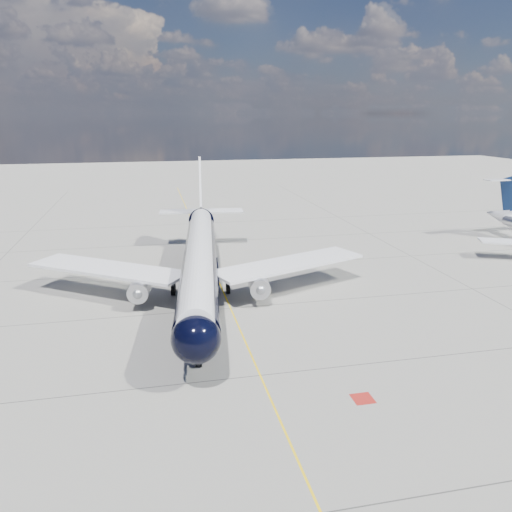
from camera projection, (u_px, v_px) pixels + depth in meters
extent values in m
plane|color=gray|center=(209.00, 259.00, 73.75)|extent=(320.00, 320.00, 0.00)
cube|color=yellow|center=(213.00, 268.00, 69.05)|extent=(0.16, 160.00, 0.01)
cube|color=maroon|center=(363.00, 399.00, 37.53)|extent=(1.60, 1.60, 0.01)
cylinder|color=black|center=(200.00, 262.00, 57.10)|extent=(8.32, 38.69, 3.85)
sphere|color=black|center=(196.00, 339.00, 37.70)|extent=(4.27, 4.27, 3.85)
cone|color=black|center=(202.00, 216.00, 79.72)|extent=(4.65, 7.49, 3.85)
cylinder|color=white|center=(199.00, 254.00, 56.83)|extent=(7.71, 40.60, 3.00)
cube|color=black|center=(196.00, 333.00, 37.36)|extent=(2.56, 1.49, 0.56)
cube|color=white|center=(108.00, 269.00, 57.83)|extent=(18.88, 15.24, 0.32)
cube|color=white|center=(289.00, 264.00, 59.78)|extent=(19.97, 11.79, 0.32)
cube|color=black|center=(200.00, 274.00, 57.49)|extent=(5.41, 10.56, 1.01)
cylinder|color=#ADADB4|center=(140.00, 287.00, 55.13)|extent=(2.80, 4.89, 2.27)
cylinder|color=#ADADB4|center=(259.00, 283.00, 56.33)|extent=(2.80, 4.89, 2.27)
sphere|color=gray|center=(138.00, 294.00, 53.09)|extent=(1.24, 1.24, 1.11)
sphere|color=gray|center=(260.00, 290.00, 54.30)|extent=(1.24, 1.24, 1.11)
cube|color=white|center=(140.00, 280.00, 55.12)|extent=(0.60, 3.25, 1.11)
cube|color=white|center=(258.00, 277.00, 56.32)|extent=(0.60, 3.25, 1.11)
cube|color=white|center=(200.00, 184.00, 77.82)|extent=(1.07, 6.42, 8.64)
cube|color=white|center=(201.00, 211.00, 79.50)|extent=(13.46, 4.76, 0.22)
cylinder|color=gray|center=(198.00, 353.00, 41.92)|extent=(0.20, 0.20, 2.13)
cylinder|color=black|center=(196.00, 363.00, 42.15)|extent=(0.26, 0.73, 0.71)
cylinder|color=black|center=(201.00, 363.00, 42.19)|extent=(0.26, 0.73, 0.71)
cylinder|color=gray|center=(173.00, 283.00, 59.05)|extent=(0.29, 0.29, 1.93)
cylinder|color=gray|center=(228.00, 281.00, 59.64)|extent=(0.29, 0.29, 1.93)
cylinder|color=black|center=(173.00, 291.00, 58.74)|extent=(0.58, 1.16, 1.11)
cylinder|color=black|center=(174.00, 288.00, 59.81)|extent=(0.58, 1.16, 1.11)
cylinder|color=black|center=(228.00, 289.00, 59.33)|extent=(0.58, 1.16, 1.11)
cylinder|color=black|center=(228.00, 286.00, 60.40)|extent=(0.58, 1.16, 1.11)
cone|color=white|center=(498.00, 215.00, 87.12)|extent=(3.18, 5.34, 2.77)
cube|color=#0B204D|center=(508.00, 194.00, 84.64)|extent=(0.59, 4.32, 6.29)
cube|color=white|center=(507.00, 179.00, 84.53)|extent=(8.35, 2.71, 0.16)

